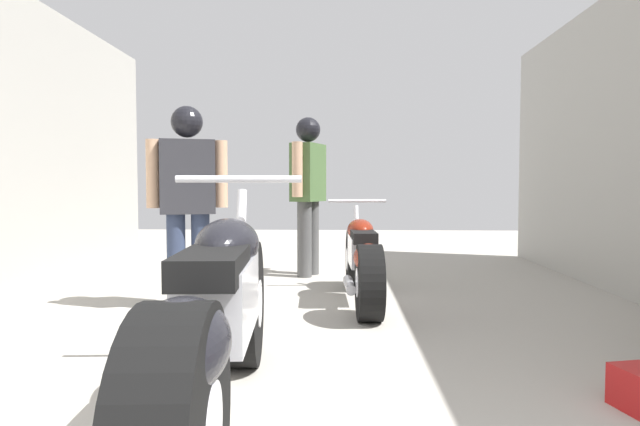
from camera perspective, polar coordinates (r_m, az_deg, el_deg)
name	(u,v)px	position (r m, az deg, el deg)	size (l,w,h in m)	color
ground_plane	(310,322)	(3.96, -1.05, -11.50)	(16.40, 16.40, 0.00)	#A8A399
motorcycle_maroon_cruiser	(218,323)	(2.20, -10.77, -11.39)	(0.66, 2.23, 1.04)	black
motorcycle_black_naked	(362,260)	(4.53, 4.49, -5.03)	(0.55, 1.84, 0.86)	black
mechanic_in_blue	(308,181)	(5.88, -1.26, 3.38)	(0.38, 0.67, 1.73)	#4C4C4C
mechanic_with_helmet	(188,188)	(4.40, -13.83, 2.58)	(0.63, 0.34, 1.61)	#2D3851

